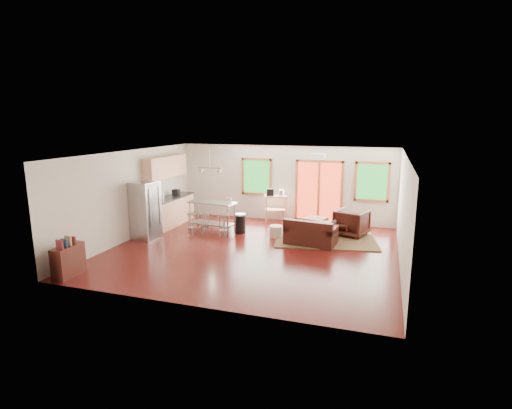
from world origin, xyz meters
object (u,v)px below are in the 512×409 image
(armchair, at_px, (352,221))
(refrigerator, at_px, (146,210))
(rug, at_px, (325,238))
(ottoman, at_px, (315,224))
(loveseat, at_px, (310,235))
(kitchen_cart, at_px, (275,199))
(coffee_table, at_px, (330,225))
(island, at_px, (212,211))

(armchair, height_order, refrigerator, refrigerator)
(rug, bearing_deg, ottoman, 119.70)
(rug, xyz_separation_m, refrigerator, (-5.05, -1.60, 0.83))
(loveseat, bearing_deg, rug, 73.56)
(rug, bearing_deg, kitchen_cart, 143.16)
(refrigerator, xyz_separation_m, kitchen_cart, (3.10, 3.07, -0.05))
(coffee_table, relative_size, island, 0.77)
(refrigerator, height_order, island, refrigerator)
(refrigerator, bearing_deg, kitchen_cart, 52.82)
(kitchen_cart, bearing_deg, coffee_table, -30.26)
(rug, relative_size, ottoman, 4.62)
(ottoman, distance_m, island, 3.29)
(rug, relative_size, loveseat, 1.96)
(rug, bearing_deg, armchair, 37.04)
(rug, xyz_separation_m, kitchen_cart, (-1.96, 1.46, 0.78))
(coffee_table, bearing_deg, loveseat, -113.21)
(loveseat, height_order, refrigerator, refrigerator)
(rug, height_order, kitchen_cart, kitchen_cart)
(loveseat, height_order, armchair, armchair)
(refrigerator, relative_size, island, 1.10)
(island, bearing_deg, armchair, 10.74)
(coffee_table, bearing_deg, rug, -112.67)
(refrigerator, relative_size, kitchen_cart, 1.46)
(loveseat, distance_m, refrigerator, 4.85)
(rug, height_order, refrigerator, refrigerator)
(loveseat, distance_m, armchair, 1.64)
(loveseat, height_order, island, island)
(coffee_table, relative_size, kitchen_cart, 1.03)
(kitchen_cart, bearing_deg, ottoman, -24.64)
(kitchen_cart, bearing_deg, refrigerator, -135.26)
(refrigerator, bearing_deg, ottoman, 35.31)
(island, bearing_deg, coffee_table, 8.29)
(coffee_table, bearing_deg, armchair, 24.56)
(refrigerator, distance_m, kitchen_cart, 4.36)
(refrigerator, height_order, kitchen_cart, refrigerator)
(coffee_table, relative_size, refrigerator, 0.71)
(refrigerator, bearing_deg, coffee_table, 27.95)
(coffee_table, relative_size, ottoman, 1.92)
(rug, bearing_deg, loveseat, -113.40)
(ottoman, bearing_deg, kitchen_cart, 155.36)
(ottoman, bearing_deg, coffee_table, -42.87)
(coffee_table, xyz_separation_m, island, (-3.63, -0.53, 0.29))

